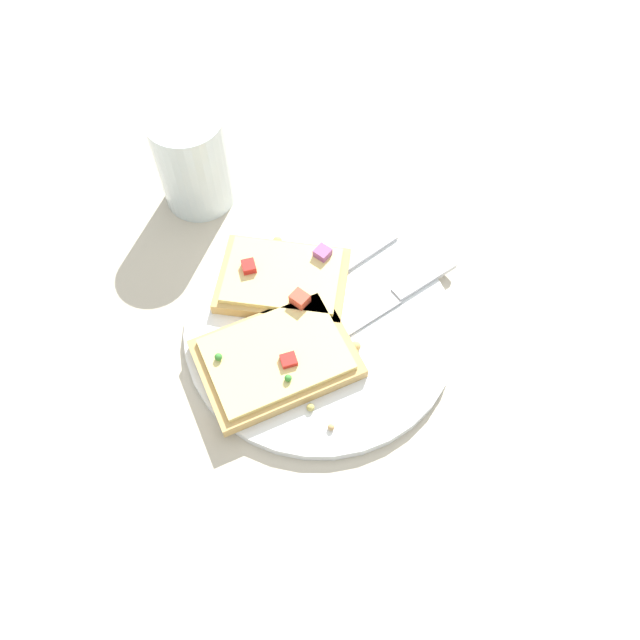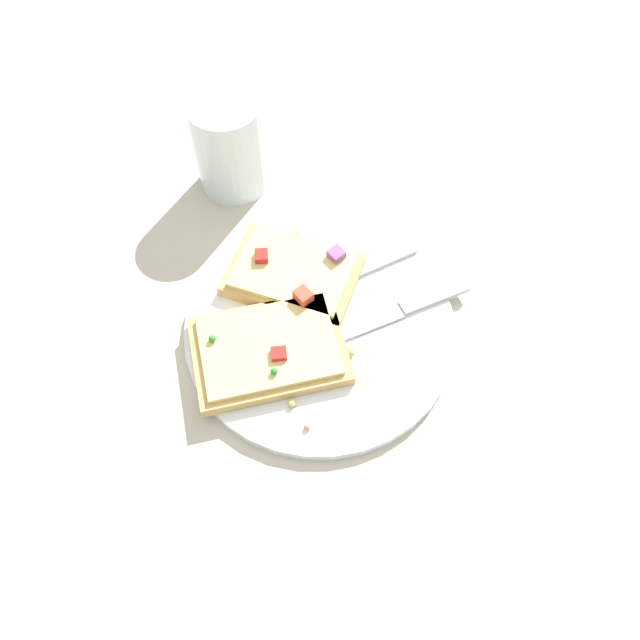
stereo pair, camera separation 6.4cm
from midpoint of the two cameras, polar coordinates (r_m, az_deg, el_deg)
name	(u,v)px [view 2 (the right image)]	position (r m, az deg, el deg)	size (l,w,h in m)	color
ground_plane	(320,330)	(0.66, 2.77, -1.20)	(4.00, 4.00, 0.00)	#BCB29E
plate	(320,328)	(0.66, 2.79, -0.95)	(0.28, 0.28, 0.01)	white
fork	(323,287)	(0.67, 3.01, 2.83)	(0.18, 0.13, 0.01)	#B7B7BC
knife	(394,312)	(0.66, 9.56, 0.48)	(0.19, 0.12, 0.01)	#B7B7BC
pizza_slice_main	(269,349)	(0.63, -1.77, -2.97)	(0.18, 0.15, 0.03)	tan
pizza_slice_corner	(293,274)	(0.67, 0.26, 4.03)	(0.15, 0.12, 0.03)	tan
crumb_scatter	(319,318)	(0.65, 2.73, -0.07)	(0.08, 0.23, 0.01)	tan
drinking_glass	(230,145)	(0.75, -5.77, 15.45)	(0.08, 0.08, 0.12)	silver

